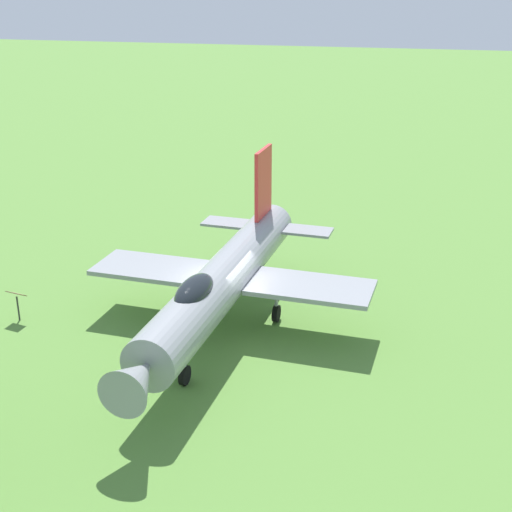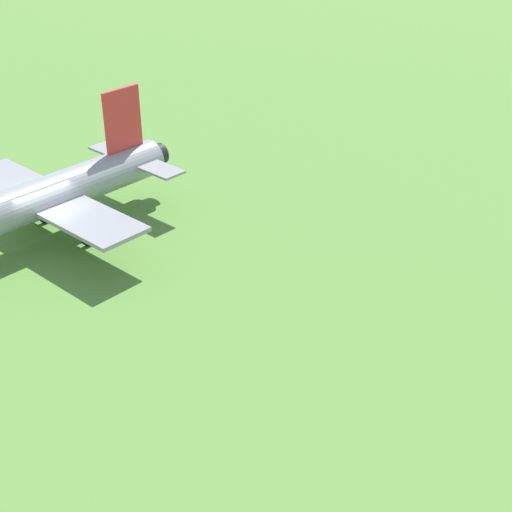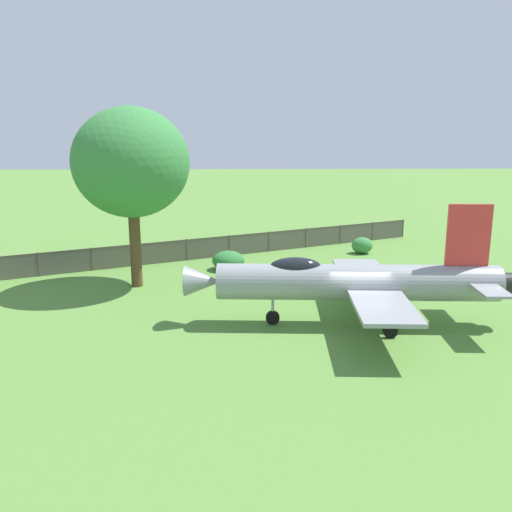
# 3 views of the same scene
# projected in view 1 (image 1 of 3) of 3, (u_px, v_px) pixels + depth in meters

# --- Properties ---
(ground_plane) EXTENTS (200.00, 200.00, 0.00)m
(ground_plane) POSITION_uv_depth(u_px,v_px,m) (225.00, 330.00, 24.43)
(ground_plane) COLOR #568438
(display_jet) EXTENTS (13.89, 9.77, 5.27)m
(display_jet) POSITION_uv_depth(u_px,v_px,m) (221.00, 282.00, 23.41)
(display_jet) COLOR gray
(display_jet) RESTS_ON ground_plane
(info_plaque) EXTENTS (0.51, 0.67, 1.14)m
(info_plaque) POSITION_uv_depth(u_px,v_px,m) (17.00, 298.00, 24.83)
(info_plaque) COLOR #333333
(info_plaque) RESTS_ON ground_plane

